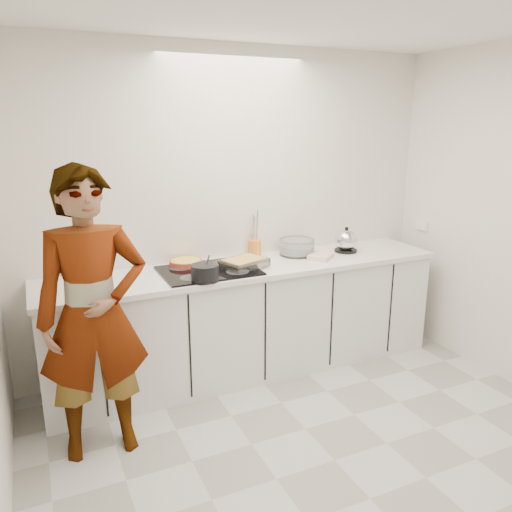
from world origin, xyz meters
name	(u,v)px	position (x,y,z in m)	size (l,w,h in m)	color
floor	(335,460)	(0.00, 0.00, 0.00)	(3.60, 3.20, 0.00)	silver
wall_back	(234,210)	(0.00, 1.60, 1.30)	(3.60, 0.00, 2.60)	silver
base_cabinets	(250,321)	(0.00, 1.28, 0.43)	(3.20, 0.58, 0.87)	white
countertop	(250,268)	(0.00, 1.28, 0.89)	(3.24, 0.64, 0.04)	white
hob	(209,271)	(-0.35, 1.26, 0.92)	(0.72, 0.54, 0.01)	black
tart_dish	(186,262)	(-0.47, 1.46, 0.95)	(0.26, 0.26, 0.04)	#BB4330
saucepan	(205,272)	(-0.45, 1.04, 0.98)	(0.21, 0.21, 0.19)	black
baking_dish	(244,262)	(-0.07, 1.22, 0.96)	(0.40, 0.34, 0.06)	silver
mixing_bowl	(297,248)	(0.50, 1.41, 0.97)	(0.38, 0.38, 0.14)	silver
tea_towel	(321,256)	(0.63, 1.23, 0.93)	(0.23, 0.17, 0.04)	white
kettle	(346,241)	(0.94, 1.32, 1.00)	(0.25, 0.25, 0.22)	black
utensil_crock	(255,248)	(0.17, 1.54, 0.98)	(0.11, 0.11, 0.13)	orange
cook	(93,316)	(-1.26, 0.74, 0.90)	(0.65, 0.43, 1.79)	white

